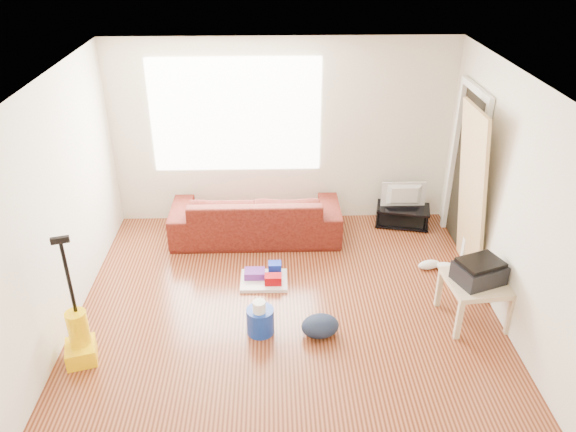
{
  "coord_description": "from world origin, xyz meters",
  "views": [
    {
      "loc": [
        -0.14,
        -4.54,
        3.8
      ],
      "look_at": [
        0.02,
        0.6,
        1.03
      ],
      "focal_mm": 35.0,
      "sensor_mm": 36.0,
      "label": 1
    }
  ],
  "objects_px": {
    "backpack": "(320,334)",
    "vacuum": "(79,338)",
    "cleaning_tray": "(265,277)",
    "sofa": "(257,236)",
    "bucket": "(261,332)",
    "side_table": "(476,287)",
    "tv_stand": "(402,215)"
  },
  "relations": [
    {
      "from": "backpack",
      "to": "vacuum",
      "type": "xyz_separation_m",
      "value": [
        -2.33,
        -0.27,
        0.25
      ]
    },
    {
      "from": "cleaning_tray",
      "to": "backpack",
      "type": "relative_size",
      "value": 1.4
    },
    {
      "from": "backpack",
      "to": "vacuum",
      "type": "distance_m",
      "value": 2.35
    },
    {
      "from": "sofa",
      "to": "bucket",
      "type": "bearing_deg",
      "value": 92.29
    },
    {
      "from": "bucket",
      "to": "backpack",
      "type": "height_order",
      "value": "bucket"
    },
    {
      "from": "side_table",
      "to": "cleaning_tray",
      "type": "distance_m",
      "value": 2.34
    },
    {
      "from": "vacuum",
      "to": "cleaning_tray",
      "type": "bearing_deg",
      "value": 18.85
    },
    {
      "from": "sofa",
      "to": "side_table",
      "type": "distance_m",
      "value": 2.96
    },
    {
      "from": "tv_stand",
      "to": "side_table",
      "type": "bearing_deg",
      "value": -69.09
    },
    {
      "from": "side_table",
      "to": "vacuum",
      "type": "distance_m",
      "value": 3.98
    },
    {
      "from": "side_table",
      "to": "backpack",
      "type": "relative_size",
      "value": 1.67
    },
    {
      "from": "side_table",
      "to": "bucket",
      "type": "bearing_deg",
      "value": -176.36
    },
    {
      "from": "tv_stand",
      "to": "bucket",
      "type": "relative_size",
      "value": 2.77
    },
    {
      "from": "bucket",
      "to": "cleaning_tray",
      "type": "xyz_separation_m",
      "value": [
        0.04,
        0.9,
        0.06
      ]
    },
    {
      "from": "side_table",
      "to": "vacuum",
      "type": "height_order",
      "value": "vacuum"
    },
    {
      "from": "sofa",
      "to": "tv_stand",
      "type": "relative_size",
      "value": 2.82
    },
    {
      "from": "side_table",
      "to": "bucket",
      "type": "relative_size",
      "value": 2.31
    },
    {
      "from": "vacuum",
      "to": "side_table",
      "type": "bearing_deg",
      "value": -9.21
    },
    {
      "from": "tv_stand",
      "to": "cleaning_tray",
      "type": "distance_m",
      "value": 2.31
    },
    {
      "from": "cleaning_tray",
      "to": "backpack",
      "type": "bearing_deg",
      "value": -59.49
    },
    {
      "from": "tv_stand",
      "to": "cleaning_tray",
      "type": "relative_size",
      "value": 1.43
    },
    {
      "from": "tv_stand",
      "to": "vacuum",
      "type": "relative_size",
      "value": 0.59
    },
    {
      "from": "tv_stand",
      "to": "vacuum",
      "type": "bearing_deg",
      "value": -132.39
    },
    {
      "from": "sofa",
      "to": "bucket",
      "type": "distance_m",
      "value": 1.95
    },
    {
      "from": "cleaning_tray",
      "to": "vacuum",
      "type": "height_order",
      "value": "vacuum"
    },
    {
      "from": "sofa",
      "to": "cleaning_tray",
      "type": "relative_size",
      "value": 4.03
    },
    {
      "from": "side_table",
      "to": "tv_stand",
      "type": "bearing_deg",
      "value": 98.22
    },
    {
      "from": "tv_stand",
      "to": "cleaning_tray",
      "type": "xyz_separation_m",
      "value": [
        -1.89,
        -1.32,
        -0.08
      ]
    },
    {
      "from": "side_table",
      "to": "sofa",
      "type": "bearing_deg",
      "value": 141.97
    },
    {
      "from": "sofa",
      "to": "vacuum",
      "type": "bearing_deg",
      "value": 54.27
    },
    {
      "from": "bucket",
      "to": "cleaning_tray",
      "type": "relative_size",
      "value": 0.52
    },
    {
      "from": "side_table",
      "to": "cleaning_tray",
      "type": "xyz_separation_m",
      "value": [
        -2.19,
        0.76,
        -0.35
      ]
    }
  ]
}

